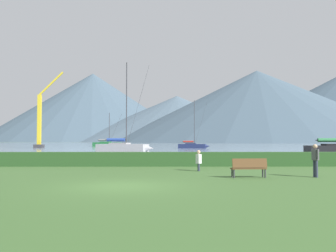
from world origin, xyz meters
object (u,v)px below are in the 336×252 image
at_px(sailboat_slip_4, 193,146).
at_px(dock_crane, 40,124).
at_px(sailboat_slip_2, 107,144).
at_px(sailboat_slip_1, 123,147).
at_px(person_seated_viewer, 199,160).
at_px(person_standing_walker, 315,158).
at_px(park_bench_near_path, 249,167).

distance_m(sailboat_slip_4, dock_crane, 36.44).
xyz_separation_m(sailboat_slip_2, dock_crane, (-13.55, -14.47, 5.00)).
xyz_separation_m(sailboat_slip_1, sailboat_slip_4, (12.54, 24.92, -0.16)).
height_order(sailboat_slip_1, dock_crane, dock_crane).
bearing_deg(sailboat_slip_4, dock_crane, -173.63).
bearing_deg(person_seated_viewer, person_standing_walker, -29.13).
distance_m(sailboat_slip_4, person_standing_walker, 61.11).
bearing_deg(person_seated_viewer, sailboat_slip_1, 108.31).
bearing_deg(person_seated_viewer, sailboat_slip_4, 89.72).
height_order(person_standing_walker, dock_crane, dock_crane).
xyz_separation_m(person_standing_walker, dock_crane, (-37.19, 65.81, 4.75)).
xyz_separation_m(person_seated_viewer, person_standing_walker, (5.50, -3.56, 0.29)).
distance_m(person_seated_viewer, dock_crane, 70.04).
relative_size(person_standing_walker, dock_crane, 0.09).
height_order(park_bench_near_path, person_seated_viewer, person_seated_viewer).
distance_m(sailboat_slip_4, person_seated_viewer, 57.68).
height_order(sailboat_slip_2, sailboat_slip_4, sailboat_slip_4).
relative_size(sailboat_slip_1, sailboat_slip_4, 1.28).
xyz_separation_m(person_seated_viewer, dock_crane, (-31.69, 62.26, 5.03)).
xyz_separation_m(sailboat_slip_2, person_standing_walker, (23.64, -80.29, 0.25)).
height_order(park_bench_near_path, dock_crane, dock_crane).
relative_size(sailboat_slip_1, person_seated_viewer, 11.00).
bearing_deg(park_bench_near_path, person_standing_walker, -1.71).
height_order(sailboat_slip_1, sailboat_slip_4, sailboat_slip_1).
relative_size(sailboat_slip_2, park_bench_near_path, 5.34).
height_order(sailboat_slip_1, person_seated_viewer, sailboat_slip_1).
distance_m(sailboat_slip_1, person_standing_walker, 38.77).
height_order(sailboat_slip_2, person_seated_viewer, sailboat_slip_2).
bearing_deg(dock_crane, person_standing_walker, -60.53).
relative_size(park_bench_near_path, person_standing_walker, 1.07).
bearing_deg(person_standing_walker, sailboat_slip_2, 100.64).
height_order(sailboat_slip_4, person_standing_walker, sailboat_slip_4).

